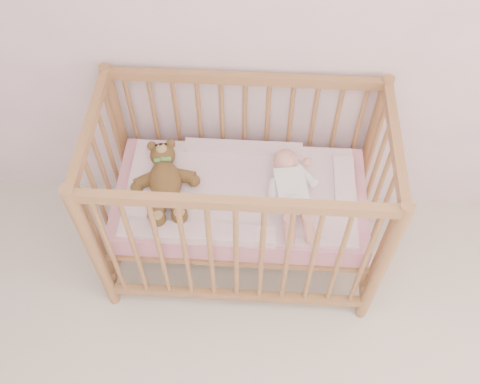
# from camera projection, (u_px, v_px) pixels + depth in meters

# --- Properties ---
(crib) EXTENTS (1.36, 0.76, 1.00)m
(crib) POSITION_uv_depth(u_px,v_px,m) (241.00, 198.00, 2.63)
(crib) COLOR #A36F45
(crib) RESTS_ON floor
(mattress) EXTENTS (1.22, 0.62, 0.13)m
(mattress) POSITION_uv_depth(u_px,v_px,m) (241.00, 200.00, 2.64)
(mattress) COLOR pink
(mattress) RESTS_ON crib
(blanket) EXTENTS (1.10, 0.58, 0.06)m
(blanket) POSITION_uv_depth(u_px,v_px,m) (241.00, 191.00, 2.58)
(blanket) COLOR pink
(blanket) RESTS_ON mattress
(baby) EXTENTS (0.35, 0.58, 0.13)m
(baby) POSITION_uv_depth(u_px,v_px,m) (291.00, 187.00, 2.50)
(baby) COLOR white
(baby) RESTS_ON blanket
(teddy_bear) EXTENTS (0.44, 0.55, 0.14)m
(teddy_bear) POSITION_uv_depth(u_px,v_px,m) (165.00, 180.00, 2.51)
(teddy_bear) COLOR brown
(teddy_bear) RESTS_ON blanket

